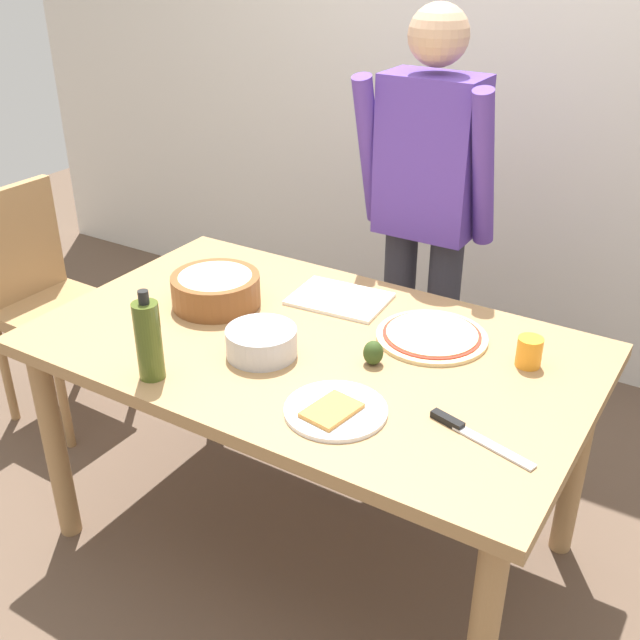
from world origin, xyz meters
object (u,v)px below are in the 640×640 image
(dining_table, at_px, (311,369))
(cup_orange, at_px, (529,352))
(chair_wooden_left, at_px, (43,292))
(mixing_bowl_steel, at_px, (261,342))
(person_cook, at_px, (426,209))
(cutting_board_white, at_px, (340,299))
(chef_knife, at_px, (468,432))
(popcorn_bowl, at_px, (216,287))
(pizza_raw_on_board, at_px, (432,336))
(olive_oil_bottle, at_px, (149,340))
(avocado, at_px, (373,353))
(plate_with_slice, at_px, (335,410))

(dining_table, xyz_separation_m, cup_orange, (0.58, 0.21, 0.13))
(chair_wooden_left, xyz_separation_m, mixing_bowl_steel, (1.24, -0.24, 0.26))
(person_cook, bearing_deg, dining_table, -90.39)
(dining_table, bearing_deg, cutting_board_white, 103.50)
(person_cook, height_order, chef_knife, person_cook)
(cutting_board_white, xyz_separation_m, chef_knife, (0.62, -0.46, 0.00))
(mixing_bowl_steel, bearing_deg, dining_table, 58.79)
(popcorn_bowl, bearing_deg, chef_knife, -13.52)
(pizza_raw_on_board, bearing_deg, mixing_bowl_steel, -137.74)
(dining_table, bearing_deg, chef_knife, -17.77)
(popcorn_bowl, distance_m, olive_oil_bottle, 0.45)
(chair_wooden_left, distance_m, cup_orange, 1.92)
(dining_table, xyz_separation_m, mixing_bowl_steel, (-0.08, -0.13, 0.13))
(avocado, bearing_deg, olive_oil_bottle, -141.86)
(chair_wooden_left, bearing_deg, popcorn_bowl, -3.39)
(cutting_board_white, bearing_deg, avocado, -46.24)
(plate_with_slice, relative_size, olive_oil_bottle, 1.02)
(person_cook, height_order, mixing_bowl_steel, person_cook)
(pizza_raw_on_board, distance_m, plate_with_slice, 0.48)
(dining_table, height_order, cutting_board_white, cutting_board_white)
(chair_wooden_left, distance_m, avocado, 1.56)
(chair_wooden_left, height_order, popcorn_bowl, chair_wooden_left)
(person_cook, xyz_separation_m, popcorn_bowl, (-0.39, -0.71, -0.12))
(chair_wooden_left, bearing_deg, pizza_raw_on_board, 3.56)
(cutting_board_white, distance_m, chef_knife, 0.77)
(plate_with_slice, relative_size, cutting_board_white, 0.87)
(popcorn_bowl, relative_size, cup_orange, 3.29)
(chair_wooden_left, xyz_separation_m, olive_oil_bottle, (1.06, -0.49, 0.33))
(pizza_raw_on_board, bearing_deg, avocado, -110.14)
(popcorn_bowl, relative_size, chef_knife, 0.98)
(chair_wooden_left, height_order, olive_oil_bottle, olive_oil_bottle)
(dining_table, distance_m, plate_with_slice, 0.38)
(dining_table, relative_size, cutting_board_white, 5.33)
(pizza_raw_on_board, xyz_separation_m, cutting_board_white, (-0.36, 0.07, -0.00))
(chair_wooden_left, relative_size, chef_knife, 3.32)
(chair_wooden_left, distance_m, mixing_bowl_steel, 1.29)
(chef_knife, bearing_deg, dining_table, 162.23)
(mixing_bowl_steel, relative_size, cup_orange, 2.35)
(chair_wooden_left, xyz_separation_m, pizza_raw_on_board, (1.61, 0.10, 0.23))
(dining_table, bearing_deg, mixing_bowl_steel, -121.21)
(chair_wooden_left, height_order, cutting_board_white, chair_wooden_left)
(popcorn_bowl, bearing_deg, chair_wooden_left, 176.61)
(cup_orange, bearing_deg, pizza_raw_on_board, -179.67)
(popcorn_bowl, bearing_deg, cutting_board_white, 35.69)
(person_cook, height_order, cup_orange, person_cook)
(pizza_raw_on_board, distance_m, popcorn_bowl, 0.69)
(person_cook, relative_size, avocado, 23.14)
(chef_knife, bearing_deg, pizza_raw_on_board, 125.10)
(olive_oil_bottle, xyz_separation_m, chef_knife, (0.82, 0.20, -0.11))
(popcorn_bowl, distance_m, mixing_bowl_steel, 0.36)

